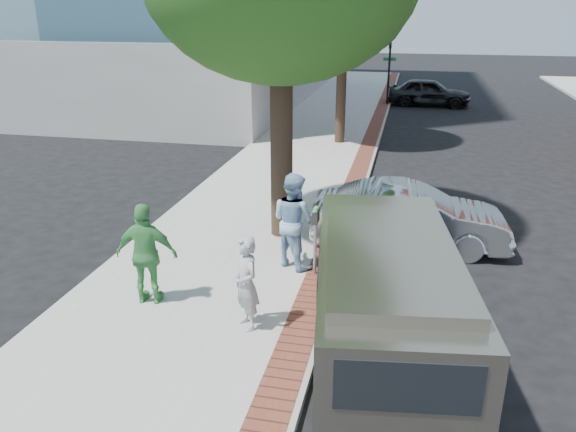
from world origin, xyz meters
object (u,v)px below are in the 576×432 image
(person_officer, at_px, (293,220))
(person_green, at_px, (147,254))
(parking_meter, at_px, (315,227))
(bg_car, at_px, (429,92))
(van, at_px, (385,288))
(person_gray, at_px, (246,283))
(sedan_silver, at_px, (409,217))

(person_officer, distance_m, person_green, 3.15)
(parking_meter, xyz_separation_m, bg_car, (2.62, 22.78, -0.43))
(parking_meter, bearing_deg, bg_car, 83.43)
(person_officer, xyz_separation_m, person_green, (-2.30, -2.15, -0.05))
(person_green, height_order, van, person_green)
(person_gray, xyz_separation_m, person_officer, (0.26, 2.63, 0.18))
(person_gray, bearing_deg, person_green, -142.56)
(parking_meter, height_order, bg_car, parking_meter)
(person_gray, relative_size, van, 0.29)
(person_officer, height_order, person_green, person_officer)
(parking_meter, distance_m, bg_car, 22.94)
(parking_meter, relative_size, sedan_silver, 0.32)
(person_officer, distance_m, sedan_silver, 3.06)
(bg_car, bearing_deg, person_gray, 174.90)
(person_green, relative_size, sedan_silver, 0.43)
(person_gray, distance_m, bg_car, 25.30)
(parking_meter, height_order, person_green, person_green)
(sedan_silver, distance_m, van, 4.44)
(person_green, xyz_separation_m, sedan_silver, (4.70, 4.01, -0.38))
(person_gray, height_order, person_green, person_green)
(person_officer, bearing_deg, bg_car, -66.28)
(van, bearing_deg, person_gray, 174.11)
(parking_meter, xyz_separation_m, person_green, (-2.84, -1.81, -0.08))
(person_green, bearing_deg, person_officer, -143.54)
(parking_meter, height_order, person_gray, person_gray)
(person_officer, distance_m, van, 3.28)
(person_officer, bearing_deg, sedan_silver, -110.41)
(person_green, height_order, sedan_silver, person_green)
(sedan_silver, relative_size, bg_car, 1.00)
(sedan_silver, xyz_separation_m, bg_car, (0.76, 20.58, 0.03))
(van, bearing_deg, person_green, 166.98)
(person_gray, height_order, bg_car, person_gray)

